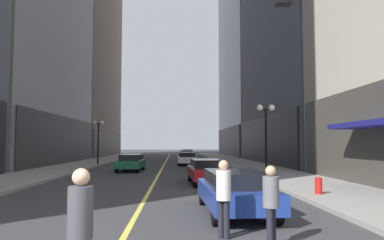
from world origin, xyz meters
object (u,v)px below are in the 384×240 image
street_lamp_left_far (98,133)px  fire_hydrant_right (319,188)px  car_blue (235,190)px  pedestrian_with_orange_bag (80,225)px  street_lamp_right_mid (266,125)px  car_red (207,170)px  car_white (187,158)px  car_silver (188,153)px  pedestrian_in_white_shirt (224,192)px  car_green (131,162)px  car_maroon (186,155)px  pedestrian_in_grey_suit (271,199)px

street_lamp_left_far → fire_hydrant_right: bearing=-58.0°
car_blue → street_lamp_left_far: street_lamp_left_far is taller
pedestrian_with_orange_bag → street_lamp_right_mid: 16.91m
car_red → car_white: (-0.55, 16.87, 0.00)m
car_silver → pedestrian_with_orange_bag: 50.29m
car_blue → street_lamp_right_mid: bearing=70.1°
pedestrian_in_white_shirt → pedestrian_with_orange_bag: 4.08m
car_green → street_lamp_right_mid: bearing=-43.2°
car_blue → car_silver: (0.02, 44.04, -0.00)m
car_maroon → pedestrian_with_orange_bag: 41.80m
street_lamp_left_far → fire_hydrant_right: (13.30, -21.26, -2.86)m
car_maroon → pedestrian_in_white_shirt: bearing=-90.4°
car_silver → pedestrian_in_white_shirt: pedestrian_in_white_shirt is taller
pedestrian_in_grey_suit → pedestrian_with_orange_bag: size_ratio=0.93×
pedestrian_in_grey_suit → car_blue: bearing=92.5°
car_blue → pedestrian_with_orange_bag: size_ratio=2.59×
pedestrian_with_orange_bag → street_lamp_right_mid: street_lamp_right_mid is taller
car_green → car_maroon: size_ratio=1.01×
car_maroon → street_lamp_left_far: street_lamp_left_far is taller
car_red → pedestrian_in_grey_suit: (0.31, -11.94, 0.27)m
car_silver → pedestrian_with_orange_bag: (-3.14, -50.19, 0.35)m
pedestrian_with_orange_bag → car_blue: bearing=63.1°
car_blue → car_red: size_ratio=1.01×
car_green → street_lamp_right_mid: street_lamp_right_mid is taller
car_red → street_lamp_right_mid: bearing=15.4°
car_silver → pedestrian_in_grey_suit: (0.13, -47.64, 0.27)m
car_silver → car_maroon: bearing=-93.2°
car_maroon → street_lamp_right_mid: street_lamp_right_mid is taller
street_lamp_left_far → car_green: bearing=-59.2°
car_red → car_green: same height
car_red → pedestrian_in_white_shirt: pedestrian_in_white_shirt is taller
car_red → pedestrian_with_orange_bag: pedestrian_with_orange_bag is taller
street_lamp_right_mid → pedestrian_with_orange_bag: bearing=-112.8°
car_blue → pedestrian_in_grey_suit: pedestrian_in_grey_suit is taller
car_silver → street_lamp_left_far: street_lamp_left_far is taller
pedestrian_in_white_shirt → street_lamp_left_far: 28.62m
car_maroon → pedestrian_with_orange_bag: (-2.67, -41.72, 0.35)m
car_blue → car_white: same height
car_green → car_maroon: same height
car_maroon → pedestrian_with_orange_bag: bearing=-93.7°
car_blue → pedestrian_in_white_shirt: (-0.74, -2.84, 0.32)m
car_red → pedestrian_in_grey_suit: size_ratio=2.76×
car_blue → car_green: 18.33m
pedestrian_with_orange_bag → street_lamp_left_far: 31.21m
car_green → street_lamp_right_mid: 12.26m
car_white → car_maroon: same height
car_blue → street_lamp_right_mid: (3.37, 9.32, 2.54)m
car_red → fire_hydrant_right: car_red is taller
street_lamp_right_mid → fire_hydrant_right: (0.50, -6.24, -2.86)m
car_green → car_silver: 27.06m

